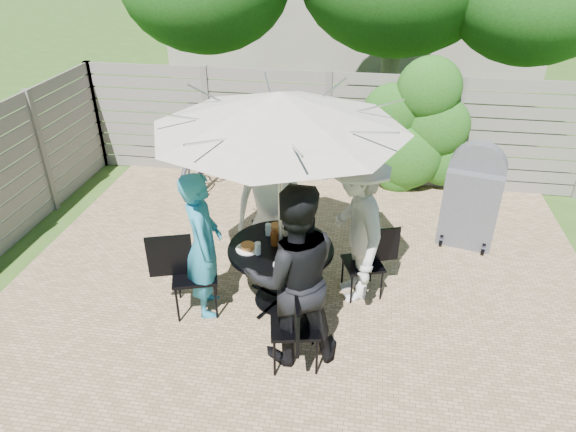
% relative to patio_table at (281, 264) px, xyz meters
% --- Properties ---
extents(patio_table, '(1.44, 1.44, 0.75)m').
position_rel_patio_table_xyz_m(patio_table, '(0.00, 0.00, 0.00)').
color(patio_table, black).
rests_on(patio_table, ground).
extents(umbrella, '(3.19, 3.19, 2.46)m').
position_rel_patio_table_xyz_m(umbrella, '(0.00, 0.00, 1.76)').
color(umbrella, silver).
rests_on(umbrella, ground).
extents(chair_back, '(0.55, 0.67, 0.88)m').
position_rel_patio_table_xyz_m(chair_back, '(-0.30, 0.92, -0.26)').
color(chair_back, black).
rests_on(chair_back, ground).
extents(person_back, '(0.97, 0.78, 1.73)m').
position_rel_patio_table_xyz_m(person_back, '(-0.25, 0.79, 0.34)').
color(person_back, silver).
rests_on(person_back, ground).
extents(chair_left, '(0.76, 0.60, 0.99)m').
position_rel_patio_table_xyz_m(chair_left, '(-0.92, -0.30, -0.22)').
color(chair_left, black).
rests_on(chair_left, ground).
extents(person_left, '(0.58, 0.71, 1.69)m').
position_rel_patio_table_xyz_m(person_left, '(-0.79, -0.25, 0.32)').
color(person_left, teal).
rests_on(person_left, ground).
extents(chair_front, '(0.55, 0.73, 0.97)m').
position_rel_patio_table_xyz_m(chair_front, '(0.29, -0.92, -0.23)').
color(chair_front, black).
rests_on(chair_front, ground).
extents(person_front, '(1.10, 0.97, 1.90)m').
position_rel_patio_table_xyz_m(person_front, '(0.25, -0.79, 0.43)').
color(person_front, black).
rests_on(person_front, ground).
extents(chair_right, '(0.66, 0.53, 0.86)m').
position_rel_patio_table_xyz_m(chair_right, '(0.92, 0.30, -0.26)').
color(chair_right, black).
rests_on(chair_right, ground).
extents(person_right, '(1.02, 1.34, 1.84)m').
position_rel_patio_table_xyz_m(person_right, '(0.79, 0.25, 0.40)').
color(person_right, silver).
rests_on(person_right, ground).
extents(plate_back, '(0.26, 0.26, 0.06)m').
position_rel_patio_table_xyz_m(plate_back, '(-0.11, 0.34, 0.25)').
color(plate_back, white).
rests_on(plate_back, patio_table).
extents(plate_left, '(0.26, 0.26, 0.06)m').
position_rel_patio_table_xyz_m(plate_left, '(-0.34, -0.11, 0.25)').
color(plate_left, white).
rests_on(plate_left, patio_table).
extents(plate_front, '(0.26, 0.26, 0.06)m').
position_rel_patio_table_xyz_m(plate_front, '(0.11, -0.34, 0.25)').
color(plate_front, white).
rests_on(plate_front, patio_table).
extents(plate_right, '(0.26, 0.26, 0.06)m').
position_rel_patio_table_xyz_m(plate_right, '(0.34, 0.11, 0.25)').
color(plate_right, white).
rests_on(plate_right, patio_table).
extents(glass_back, '(0.07, 0.07, 0.14)m').
position_rel_patio_table_xyz_m(glass_back, '(-0.18, 0.21, 0.30)').
color(glass_back, silver).
rests_on(glass_back, patio_table).
extents(glass_left, '(0.07, 0.07, 0.14)m').
position_rel_patio_table_xyz_m(glass_left, '(-0.21, -0.18, 0.30)').
color(glass_left, silver).
rests_on(glass_left, patio_table).
extents(glass_front, '(0.07, 0.07, 0.14)m').
position_rel_patio_table_xyz_m(glass_front, '(0.18, -0.21, 0.30)').
color(glass_front, silver).
rests_on(glass_front, patio_table).
extents(syrup_jug, '(0.09, 0.09, 0.16)m').
position_rel_patio_table_xyz_m(syrup_jug, '(-0.07, 0.03, 0.31)').
color(syrup_jug, '#59280C').
rests_on(syrup_jug, patio_table).
extents(coffee_cup, '(0.08, 0.08, 0.12)m').
position_rel_patio_table_xyz_m(coffee_cup, '(0.03, 0.24, 0.29)').
color(coffee_cup, '#C6B293').
rests_on(coffee_cup, patio_table).
extents(bicycle, '(1.05, 2.17, 1.09)m').
position_rel_patio_table_xyz_m(bicycle, '(-1.65, 2.90, 0.02)').
color(bicycle, '#333338').
rests_on(bicycle, ground).
extents(bbq_grill, '(0.81, 0.69, 1.44)m').
position_rel_patio_table_xyz_m(bbq_grill, '(2.27, 1.69, 0.13)').
color(bbq_grill, '#545559').
rests_on(bbq_grill, ground).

